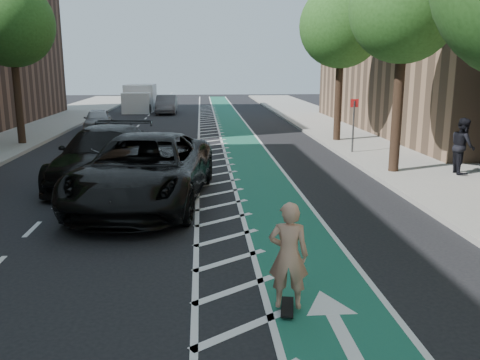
{
  "coord_description": "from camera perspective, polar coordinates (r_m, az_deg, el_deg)",
  "views": [
    {
      "loc": [
        0.96,
        -9.75,
        3.92
      ],
      "look_at": [
        1.9,
        2.61,
        1.1
      ],
      "focal_mm": 38.0,
      "sensor_mm": 36.0,
      "label": 1
    }
  ],
  "objects": [
    {
      "name": "box_truck",
      "position": [
        45.17,
        -11.2,
        8.9
      ],
      "size": [
        2.52,
        5.42,
        2.25
      ],
      "rotation": [
        0.0,
        0.0,
        -0.01
      ],
      "color": "white",
      "rests_on": "ground"
    },
    {
      "name": "sidewalk_right",
      "position": [
        21.86,
        18.74,
        1.99
      ],
      "size": [
        5.0,
        90.0,
        0.15
      ],
      "primitive_type": "cube",
      "color": "gray",
      "rests_on": "ground"
    },
    {
      "name": "car_silver",
      "position": [
        32.12,
        -15.65,
        6.52
      ],
      "size": [
        2.06,
        4.09,
        1.34
      ],
      "primitive_type": "imported",
      "rotation": [
        0.0,
        0.0,
        0.13
      ],
      "color": "#9E9EA3",
      "rests_on": "ground"
    },
    {
      "name": "buffer_strip",
      "position": [
        20.14,
        -2.73,
        1.59
      ],
      "size": [
        1.4,
        90.0,
        0.01
      ],
      "primitive_type": "cube",
      "color": "silver",
      "rests_on": "ground"
    },
    {
      "name": "pedestrian",
      "position": [
        19.53,
        23.72,
        3.53
      ],
      "size": [
        0.87,
        1.05,
        1.97
      ],
      "primitive_type": "imported",
      "rotation": [
        0.0,
        0.0,
        1.43
      ],
      "color": "black",
      "rests_on": "sidewalk_right"
    },
    {
      "name": "curb_right",
      "position": [
        21.02,
        12.58,
        1.97
      ],
      "size": [
        0.12,
        90.0,
        0.16
      ],
      "primitive_type": "cube",
      "color": "gray",
      "rests_on": "ground"
    },
    {
      "name": "suv_near",
      "position": [
        14.74,
        -10.67,
        1.12
      ],
      "size": [
        4.14,
        7.46,
        1.97
      ],
      "primitive_type": "imported",
      "rotation": [
        0.0,
        0.0,
        -0.13
      ],
      "color": "black",
      "rests_on": "ground"
    },
    {
      "name": "tree_r_d",
      "position": [
        26.73,
        11.17,
        16.55
      ],
      "size": [
        4.2,
        4.2,
        7.9
      ],
      "color": "#382619",
      "rests_on": "ground"
    },
    {
      "name": "barrel_b",
      "position": [
        21.78,
        -16.4,
        3.14
      ],
      "size": [
        0.71,
        0.71,
        0.97
      ],
      "color": "#D6520B",
      "rests_on": "ground"
    },
    {
      "name": "skateboarder",
      "position": [
        8.16,
        5.46,
        -8.41
      ],
      "size": [
        0.71,
        0.53,
        1.75
      ],
      "primitive_type": "imported",
      "rotation": [
        0.0,
        0.0,
        2.96
      ],
      "color": "tan",
      "rests_on": "skateboard"
    },
    {
      "name": "tree_r_c",
      "position": [
        19.15,
        17.8,
        17.78
      ],
      "size": [
        4.2,
        4.2,
        7.9
      ],
      "color": "#382619",
      "rests_on": "ground"
    },
    {
      "name": "skateboard",
      "position": [
        8.53,
        5.33,
        -14.02
      ],
      "size": [
        0.32,
        0.72,
        0.09
      ],
      "rotation": [
        0.0,
        0.0,
        -0.19
      ],
      "color": "black",
      "rests_on": "ground"
    },
    {
      "name": "car_grey",
      "position": [
        42.68,
        -8.25,
        8.41
      ],
      "size": [
        1.6,
        4.57,
        1.5
      ],
      "primitive_type": "imported",
      "rotation": [
        0.0,
        0.0,
        -0.0
      ],
      "color": "#5B5A5F",
      "rests_on": "ground"
    },
    {
      "name": "barrel_a",
      "position": [
        17.05,
        -14.93,
        0.49
      ],
      "size": [
        0.64,
        0.64,
        0.87
      ],
      "color": "#E4610C",
      "rests_on": "ground"
    },
    {
      "name": "bike_lane",
      "position": [
        20.24,
        1.52,
        1.65
      ],
      "size": [
        2.0,
        90.0,
        0.01
      ],
      "primitive_type": "cube",
      "color": "#19574D",
      "rests_on": "ground"
    },
    {
      "name": "suv_far",
      "position": [
        17.82,
        -15.0,
        2.7
      ],
      "size": [
        3.16,
        6.59,
        1.85
      ],
      "primitive_type": "imported",
      "rotation": [
        0.0,
        0.0,
        -0.09
      ],
      "color": "black",
      "rests_on": "ground"
    },
    {
      "name": "barrel_c",
      "position": [
        25.74,
        -14.94,
        4.57
      ],
      "size": [
        0.66,
        0.66,
        0.9
      ],
      "color": "#F24A0C",
      "rests_on": "ground"
    },
    {
      "name": "sign_post",
      "position": [
        22.88,
        12.62,
        6.06
      ],
      "size": [
        0.35,
        0.08,
        2.47
      ],
      "color": "#4C4C4C",
      "rests_on": "ground"
    },
    {
      "name": "tree_l_d",
      "position": [
        27.29,
        -24.23,
        15.62
      ],
      "size": [
        4.2,
        4.2,
        7.9
      ],
      "color": "#382619",
      "rests_on": "ground"
    },
    {
      "name": "ground",
      "position": [
        10.55,
        -9.37,
        -9.17
      ],
      "size": [
        120.0,
        120.0,
        0.0
      ],
      "primitive_type": "plane",
      "color": "black",
      "rests_on": "ground"
    }
  ]
}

